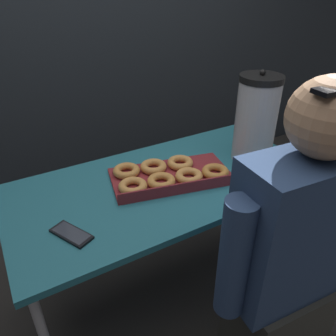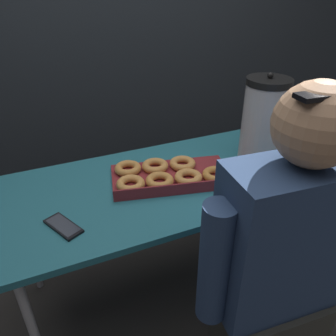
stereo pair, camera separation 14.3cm
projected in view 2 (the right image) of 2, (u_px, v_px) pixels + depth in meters
The scene contains 6 objects.
ground_plane at pixel (166, 287), 1.81m from camera, with size 12.00×12.00×0.00m, color #2D2B28.
folding_table at pixel (166, 189), 1.48m from camera, with size 1.37×0.67×0.70m.
donut_box at pixel (168, 175), 1.45m from camera, with size 0.58×0.39×0.05m.
coffee_urn at pixel (263, 123), 1.49m from camera, with size 0.20×0.22×0.44m.
cell_phone at pixel (63, 226), 1.18m from camera, with size 0.13×0.17×0.01m.
person_seated at pixel (279, 275), 1.11m from camera, with size 0.60×0.28×1.27m.
Camera 2 is at (-0.49, -1.13, 1.48)m, focal length 35.00 mm.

